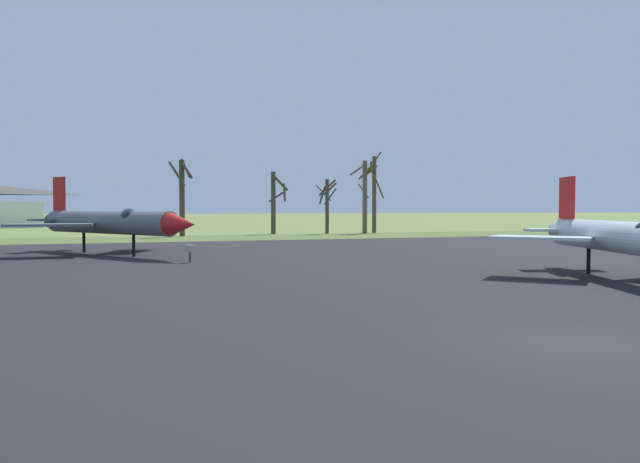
% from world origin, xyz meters
% --- Properties ---
extents(ground_plane, '(600.00, 600.00, 0.00)m').
position_xyz_m(ground_plane, '(0.00, 0.00, 0.00)').
color(ground_plane, olive).
extents(asphalt_apron, '(82.99, 53.71, 0.05)m').
position_xyz_m(asphalt_apron, '(0.00, 16.11, 0.03)').
color(asphalt_apron, black).
rests_on(asphalt_apron, ground).
extents(grass_verge_strip, '(142.99, 12.00, 0.06)m').
position_xyz_m(grass_verge_strip, '(0.00, 48.97, 0.03)').
color(grass_verge_strip, '#556531').
rests_on(grass_verge_strip, ground).
extents(jet_fighter_front_left, '(8.96, 12.56, 4.41)m').
position_xyz_m(jet_fighter_front_left, '(9.67, 8.57, 1.83)').
color(jet_fighter_front_left, silver).
rests_on(jet_fighter_front_left, ground).
extents(jet_fighter_front_right, '(10.68, 13.68, 5.03)m').
position_xyz_m(jet_fighter_front_right, '(-9.02, 29.67, 2.08)').
color(jet_fighter_front_right, '#565B60').
rests_on(jet_fighter_front_right, ground).
extents(info_placard_front_right, '(0.50, 0.33, 0.99)m').
position_xyz_m(info_placard_front_right, '(-5.21, 22.50, 0.61)').
color(info_placard_front_right, black).
rests_on(info_placard_front_right, ground).
extents(bare_tree_left_of_center, '(2.54, 1.66, 7.88)m').
position_xyz_m(bare_tree_left_of_center, '(-1.97, 53.36, 4.27)').
color(bare_tree_left_of_center, '#42382D').
rests_on(bare_tree_left_of_center, ground).
extents(bare_tree_center, '(2.29, 3.02, 6.99)m').
position_xyz_m(bare_tree_center, '(8.64, 56.74, 3.80)').
color(bare_tree_center, '#42382D').
rests_on(bare_tree_center, ground).
extents(bare_tree_right_of_center, '(2.67, 2.69, 6.19)m').
position_xyz_m(bare_tree_right_of_center, '(14.08, 54.58, 3.55)').
color(bare_tree_right_of_center, '#42382D').
rests_on(bare_tree_right_of_center, ground).
extents(bare_tree_far_right, '(3.11, 2.82, 8.28)m').
position_xyz_m(bare_tree_far_right, '(18.66, 54.48, 4.82)').
color(bare_tree_far_right, brown).
rests_on(bare_tree_far_right, ground).
extents(bare_tree_backdrop_extra, '(2.51, 2.78, 9.45)m').
position_xyz_m(bare_tree_backdrop_extra, '(19.98, 54.96, 4.59)').
color(bare_tree_backdrop_extra, brown).
rests_on(bare_tree_backdrop_extra, ground).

